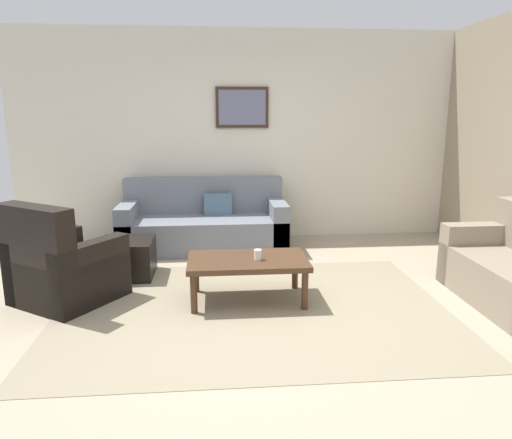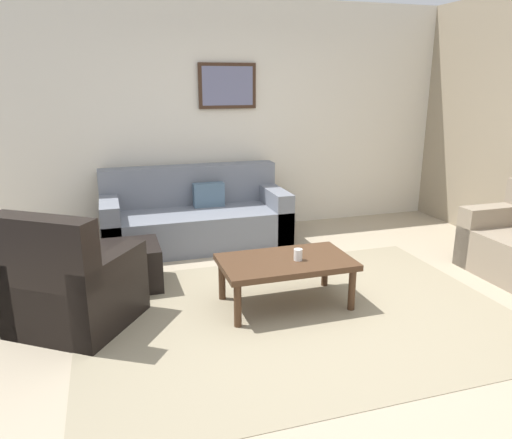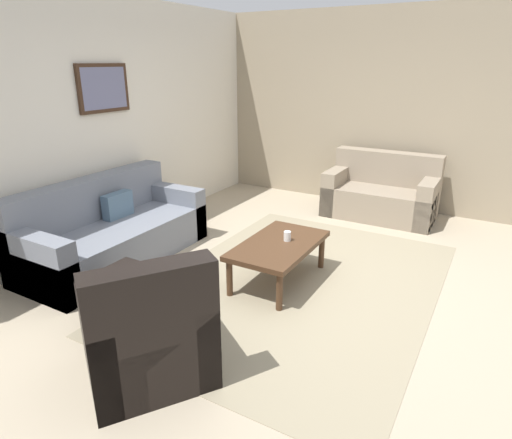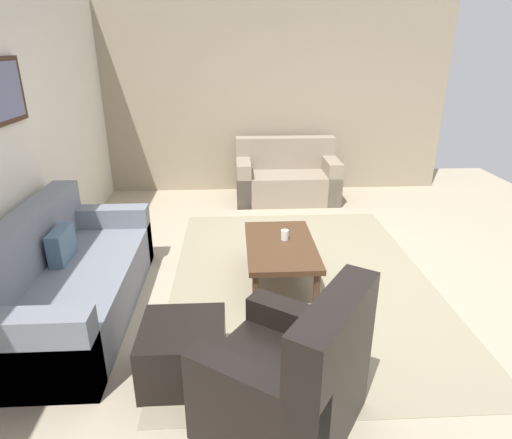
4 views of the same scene
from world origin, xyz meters
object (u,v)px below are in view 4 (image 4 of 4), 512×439
object	(u,v)px
armchair_leather	(293,385)
framed_artwork	(1,91)
couch_main	(61,283)
ottoman	(184,351)
couch_loveseat	(286,178)
cup	(285,235)
coffee_table	(281,248)

from	to	relation	value
armchair_leather	framed_artwork	world-z (taller)	framed_artwork
couch_main	ottoman	distance (m)	1.36
couch_loveseat	armchair_leather	distance (m)	4.25
couch_loveseat	armchair_leather	xyz separation A→B (m)	(-4.22, 0.46, 0.01)
cup	framed_artwork	bearing A→B (deg)	89.85
coffee_table	framed_artwork	bearing A→B (deg)	87.61
armchair_leather	cup	distance (m)	1.81
couch_main	cup	distance (m)	2.00
ottoman	framed_artwork	distance (m)	2.57
ottoman	coffee_table	world-z (taller)	coffee_table
armchair_leather	ottoman	xyz separation A→B (m)	(0.47, 0.68, -0.11)
couch_loveseat	couch_main	bearing A→B (deg)	142.87
couch_main	armchair_leather	bearing A→B (deg)	-125.84
coffee_table	ottoman	bearing A→B (deg)	147.50
ottoman	framed_artwork	size ratio (longest dim) A/B	0.80
couch_main	coffee_table	xyz separation A→B (m)	(0.43, -1.88, 0.06)
framed_artwork	couch_main	bearing A→B (deg)	-141.43
couch_main	cup	size ratio (longest dim) A/B	21.65
coffee_table	cup	bearing A→B (deg)	-27.27
armchair_leather	framed_artwork	distance (m)	3.20
armchair_leather	cup	world-z (taller)	armchair_leather
couch_main	ottoman	size ratio (longest dim) A/B	3.72
couch_loveseat	cup	xyz separation A→B (m)	(-2.42, 0.31, 0.16)
couch_main	coffee_table	world-z (taller)	couch_main
coffee_table	framed_artwork	world-z (taller)	framed_artwork
armchair_leather	ottoman	size ratio (longest dim) A/B	1.99
armchair_leather	coffee_table	size ratio (longest dim) A/B	1.01
couch_main	framed_artwork	bearing A→B (deg)	38.57
ottoman	cup	world-z (taller)	cup
couch_loveseat	cup	bearing A→B (deg)	172.81
framed_artwork	ottoman	bearing A→B (deg)	-131.56
ottoman	armchair_leather	bearing A→B (deg)	-124.53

